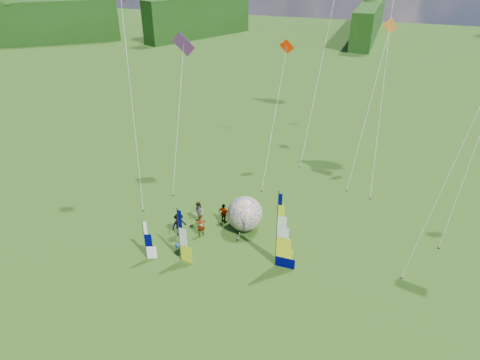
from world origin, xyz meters
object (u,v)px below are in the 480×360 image
(camp_chair, at_px, (181,244))
(spectator_c, at_px, (179,225))
(bol_inflatable, at_px, (245,214))
(spectator_b, at_px, (199,213))
(spectator_d, at_px, (224,214))
(feather_banner_main, at_px, (277,231))
(side_banner_far, at_px, (145,241))
(kite_whale, at_px, (387,62))
(side_banner_left, at_px, (179,236))
(spectator_a, at_px, (201,226))

(camp_chair, bearing_deg, spectator_c, 144.56)
(spectator_c, bearing_deg, bol_inflatable, -29.02)
(spectator_b, height_order, spectator_d, spectator_b)
(feather_banner_main, relative_size, side_banner_far, 1.84)
(spectator_b, relative_size, kite_whale, 0.09)
(spectator_d, height_order, kite_whale, kite_whale)
(bol_inflatable, bearing_deg, side_banner_left, -120.13)
(spectator_a, height_order, kite_whale, kite_whale)
(spectator_c, bearing_deg, feather_banner_main, -65.58)
(bol_inflatable, distance_m, camp_chair, 5.08)
(spectator_c, bearing_deg, side_banner_far, -164.53)
(side_banner_far, distance_m, bol_inflatable, 7.30)
(spectator_a, relative_size, kite_whale, 0.08)
(kite_whale, bearing_deg, spectator_b, -134.93)
(side_banner_left, bearing_deg, bol_inflatable, 67.74)
(bol_inflatable, xyz_separation_m, spectator_b, (-3.40, -0.50, -0.39))
(feather_banner_main, bearing_deg, side_banner_left, -165.24)
(spectator_c, relative_size, camp_chair, 1.61)
(feather_banner_main, distance_m, side_banner_left, 6.17)
(spectator_d, bearing_deg, spectator_c, 63.87)
(spectator_b, relative_size, camp_chair, 1.58)
(side_banner_left, bearing_deg, side_banner_far, -156.41)
(spectator_d, height_order, camp_chair, spectator_d)
(side_banner_left, bearing_deg, kite_whale, 68.09)
(feather_banner_main, xyz_separation_m, spectator_c, (-7.24, 0.88, -1.79))
(side_banner_far, height_order, kite_whale, kite_whale)
(feather_banner_main, relative_size, bol_inflatable, 2.12)
(feather_banner_main, bearing_deg, spectator_c, 173.10)
(side_banner_far, distance_m, kite_whale, 24.12)
(side_banner_left, bearing_deg, spectator_a, 95.00)
(spectator_b, bearing_deg, feather_banner_main, 16.88)
(spectator_b, xyz_separation_m, spectator_c, (-0.67, -1.82, 0.02))
(side_banner_left, xyz_separation_m, bol_inflatable, (2.76, 4.76, -0.69))
(camp_chair, bearing_deg, spectator_a, 99.86)
(bol_inflatable, relative_size, spectator_a, 1.56)
(bol_inflatable, height_order, spectator_b, bol_inflatable)
(feather_banner_main, xyz_separation_m, kite_whale, (4.52, 16.68, 6.95))
(feather_banner_main, height_order, spectator_c, feather_banner_main)
(side_banner_far, relative_size, spectator_b, 1.66)
(kite_whale, bearing_deg, camp_chair, -128.50)
(feather_banner_main, distance_m, spectator_d, 6.23)
(feather_banner_main, xyz_separation_m, side_banner_left, (-5.93, -1.56, -0.73))
(kite_whale, bearing_deg, feather_banner_main, -111.68)
(kite_whale, bearing_deg, spectator_a, -130.48)
(side_banner_far, bearing_deg, spectator_b, 52.43)
(bol_inflatable, height_order, camp_chair, bol_inflatable)
(kite_whale, bearing_deg, spectator_d, -131.76)
(spectator_b, xyz_separation_m, camp_chair, (0.23, -3.40, -0.32))
(bol_inflatable, xyz_separation_m, spectator_c, (-4.08, -2.32, -0.37))
(feather_banner_main, xyz_separation_m, camp_chair, (-6.33, -0.70, -2.13))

